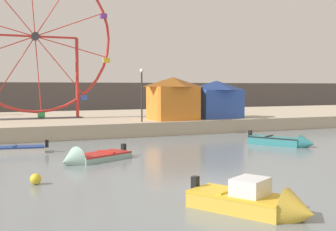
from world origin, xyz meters
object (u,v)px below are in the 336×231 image
object	(u,v)px
ferris_wheel_red_frame	(35,39)
motorboat_seafoam	(87,158)
carnival_booth_orange_canopy	(173,98)
carnival_booth_blue_tent	(216,99)
motorboat_teal_painted	(284,141)
promenade_lamp_near	(142,87)
motorboat_mustard_yellow	(258,202)
mooring_buoy_orange	(36,179)

from	to	relation	value
ferris_wheel_red_frame	motorboat_seafoam	bearing A→B (deg)	-88.73
carnival_booth_orange_canopy	carnival_booth_blue_tent	world-z (taller)	carnival_booth_orange_canopy
motorboat_seafoam	carnival_booth_orange_canopy	xyz separation A→B (m)	(9.97, 11.54, 2.73)
motorboat_teal_painted	promenade_lamp_near	distance (m)	11.89
motorboat_teal_painted	carnival_booth_blue_tent	world-z (taller)	carnival_booth_blue_tent
motorboat_mustard_yellow	carnival_booth_blue_tent	xyz separation A→B (m)	(11.80, 23.23, 2.43)
promenade_lamp_near	mooring_buoy_orange	size ratio (longest dim) A/B	9.48
mooring_buoy_orange	motorboat_seafoam	bearing A→B (deg)	54.69
promenade_lamp_near	mooring_buoy_orange	world-z (taller)	promenade_lamp_near
motorboat_seafoam	promenade_lamp_near	xyz separation A→B (m)	(6.78, 10.39, 3.59)
motorboat_seafoam	motorboat_mustard_yellow	distance (m)	11.53
motorboat_seafoam	carnival_booth_blue_tent	distance (m)	18.91
motorboat_seafoam	motorboat_teal_painted	world-z (taller)	motorboat_seafoam
promenade_lamp_near	mooring_buoy_orange	xyz separation A→B (m)	(-9.87, -14.75, -3.57)
carnival_booth_orange_canopy	promenade_lamp_near	size ratio (longest dim) A/B	0.94
motorboat_seafoam	carnival_booth_blue_tent	xyz separation A→B (m)	(14.39, 12.00, 2.59)
mooring_buoy_orange	motorboat_teal_painted	bearing A→B (deg)	18.24
motorboat_seafoam	ferris_wheel_red_frame	bearing A→B (deg)	-115.73
ferris_wheel_red_frame	mooring_buoy_orange	size ratio (longest dim) A/B	30.79
carnival_booth_orange_canopy	motorboat_seafoam	bearing A→B (deg)	-130.38
carnival_booth_blue_tent	motorboat_teal_painted	bearing A→B (deg)	-97.93
motorboat_seafoam	motorboat_teal_painted	size ratio (longest dim) A/B	0.99
carnival_booth_orange_canopy	motorboat_mustard_yellow	bearing A→B (deg)	-107.52
motorboat_teal_painted	motorboat_seafoam	bearing A→B (deg)	-115.05
ferris_wheel_red_frame	promenade_lamp_near	bearing A→B (deg)	-42.95
carnival_booth_blue_tent	promenade_lamp_near	distance (m)	7.84
motorboat_teal_painted	carnival_booth_orange_canopy	distance (m)	11.32
motorboat_mustard_yellow	mooring_buoy_orange	world-z (taller)	motorboat_mustard_yellow
ferris_wheel_red_frame	promenade_lamp_near	distance (m)	10.60
motorboat_mustard_yellow	promenade_lamp_near	bearing A→B (deg)	139.82
mooring_buoy_orange	promenade_lamp_near	bearing A→B (deg)	56.21
ferris_wheel_red_frame	carnival_booth_blue_tent	world-z (taller)	ferris_wheel_red_frame
carnival_booth_blue_tent	motorboat_mustard_yellow	bearing A→B (deg)	-118.74
ferris_wheel_red_frame	promenade_lamp_near	world-z (taller)	ferris_wheel_red_frame
motorboat_mustard_yellow	promenade_lamp_near	xyz separation A→B (m)	(4.20, 21.63, 3.43)
carnival_booth_orange_canopy	promenade_lamp_near	world-z (taller)	promenade_lamp_near
motorboat_seafoam	mooring_buoy_orange	xyz separation A→B (m)	(-3.09, -4.36, 0.03)
ferris_wheel_red_frame	mooring_buoy_orange	distance (m)	22.90
motorboat_mustard_yellow	promenade_lamp_near	world-z (taller)	promenade_lamp_near
ferris_wheel_red_frame	carnival_booth_blue_tent	distance (m)	16.42
motorboat_teal_painted	mooring_buoy_orange	size ratio (longest dim) A/B	9.81
motorboat_mustard_yellow	promenade_lamp_near	distance (m)	22.30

